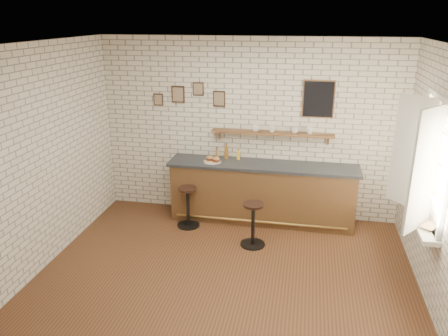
{
  "coord_description": "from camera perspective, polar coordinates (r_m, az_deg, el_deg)",
  "views": [
    {
      "loc": [
        0.95,
        -5.02,
        3.32
      ],
      "look_at": [
        -0.21,
        0.9,
        1.18
      ],
      "focal_mm": 35.0,
      "sensor_mm": 36.0,
      "label": 1
    }
  ],
  "objects": [
    {
      "name": "bitters_bottle_brown",
      "position": [
        7.38,
        -0.88,
        1.89
      ],
      "size": [
        0.06,
        0.06,
        0.2
      ],
      "color": "brown",
      "rests_on": "bar_counter"
    },
    {
      "name": "back_wall_decor",
      "position": [
        7.15,
        5.14,
        9.16
      ],
      "size": [
        2.96,
        0.02,
        0.56
      ],
      "color": "black",
      "rests_on": "ground"
    },
    {
      "name": "bar_stool_right",
      "position": [
        6.59,
        3.82,
        -7.19
      ],
      "size": [
        0.38,
        0.38,
        0.68
      ],
      "color": "black",
      "rests_on": "ground"
    },
    {
      "name": "shelf_cup_c",
      "position": [
        7.15,
        9.22,
        4.85
      ],
      "size": [
        0.13,
        0.13,
        0.09
      ],
      "primitive_type": "imported",
      "rotation": [
        0.0,
        0.0,
        1.76
      ],
      "color": "white",
      "rests_on": "wall_shelf"
    },
    {
      "name": "bitters_bottle_white",
      "position": [
        7.34,
        0.3,
        1.9
      ],
      "size": [
        0.06,
        0.06,
        0.22
      ],
      "color": "silver",
      "rests_on": "bar_counter"
    },
    {
      "name": "sandwich_plate",
      "position": [
        7.2,
        -1.52,
        0.82
      ],
      "size": [
        0.28,
        0.28,
        0.01
      ],
      "primitive_type": "cylinder",
      "color": "white",
      "rests_on": "bar_counter"
    },
    {
      "name": "shelf_cup_b",
      "position": [
        7.17,
        6.3,
        5.07
      ],
      "size": [
        0.15,
        0.15,
        0.1
      ],
      "primitive_type": "imported",
      "rotation": [
        0.0,
        0.0,
        0.57
      ],
      "color": "white",
      "rests_on": "wall_shelf"
    },
    {
      "name": "ciabatta_sandwich",
      "position": [
        7.18,
        -1.44,
        1.17
      ],
      "size": [
        0.26,
        0.18,
        0.08
      ],
      "color": "tan",
      "rests_on": "sandwich_plate"
    },
    {
      "name": "book_upper",
      "position": [
        5.74,
        24.54,
        -6.66
      ],
      "size": [
        0.25,
        0.26,
        0.02
      ],
      "primitive_type": "imported",
      "rotation": [
        0.0,
        0.0,
        -0.66
      ],
      "color": "tan",
      "rests_on": "book_lower"
    },
    {
      "name": "window_sill",
      "position": [
        6.02,
        24.08,
        -6.01
      ],
      "size": [
        0.2,
        1.35,
        0.06
      ],
      "color": "white",
      "rests_on": "ground"
    },
    {
      "name": "condiment_bottle_yellow",
      "position": [
        7.31,
        1.89,
        1.7
      ],
      "size": [
        0.06,
        0.06,
        0.18
      ],
      "color": "yellow",
      "rests_on": "bar_counter"
    },
    {
      "name": "ground",
      "position": [
        6.09,
        0.3,
        -13.51
      ],
      "size": [
        5.0,
        5.0,
        0.0
      ],
      "primitive_type": "plane",
      "color": "brown",
      "rests_on": "ground"
    },
    {
      "name": "bar_counter",
      "position": [
        7.32,
        4.98,
        -3.2
      ],
      "size": [
        3.1,
        0.65,
        1.01
      ],
      "color": "brown",
      "rests_on": "ground"
    },
    {
      "name": "shelf_cup_a",
      "position": [
        7.19,
        4.16,
        5.2
      ],
      "size": [
        0.18,
        0.18,
        0.1
      ],
      "primitive_type": "imported",
      "rotation": [
        0.0,
        0.0,
        0.67
      ],
      "color": "white",
      "rests_on": "wall_shelf"
    },
    {
      "name": "wall_shelf",
      "position": [
        7.18,
        6.32,
        4.52
      ],
      "size": [
        2.0,
        0.18,
        0.18
      ],
      "color": "brown",
      "rests_on": "ground"
    },
    {
      "name": "bar_stool_left",
      "position": [
        7.18,
        -4.75,
        -4.9
      ],
      "size": [
        0.38,
        0.38,
        0.68
      ],
      "color": "black",
      "rests_on": "ground"
    },
    {
      "name": "book_lower",
      "position": [
        5.74,
        24.55,
        -6.89
      ],
      "size": [
        0.26,
        0.27,
        0.02
      ],
      "primitive_type": "imported",
      "rotation": [
        0.0,
        0.0,
        0.57
      ],
      "color": "tan",
      "rests_on": "window_sill"
    },
    {
      "name": "casement_window",
      "position": [
        5.75,
        24.68,
        0.79
      ],
      "size": [
        0.4,
        1.3,
        1.56
      ],
      "color": "white",
      "rests_on": "ground"
    },
    {
      "name": "bitters_bottle_amber",
      "position": [
        7.34,
        0.32,
        2.04
      ],
      "size": [
        0.06,
        0.06,
        0.27
      ],
      "color": "#9C5C19",
      "rests_on": "bar_counter"
    },
    {
      "name": "shelf_cup_d",
      "position": [
        7.14,
        11.12,
        4.78
      ],
      "size": [
        0.13,
        0.13,
        0.1
      ],
      "primitive_type": "imported",
      "rotation": [
        0.0,
        0.0,
        0.27
      ],
      "color": "white",
      "rests_on": "wall_shelf"
    },
    {
      "name": "potato_chips",
      "position": [
        7.2,
        -1.67,
        0.89
      ],
      "size": [
        0.26,
        0.19,
        0.0
      ],
      "color": "#E4A550",
      "rests_on": "sandwich_plate"
    }
  ]
}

